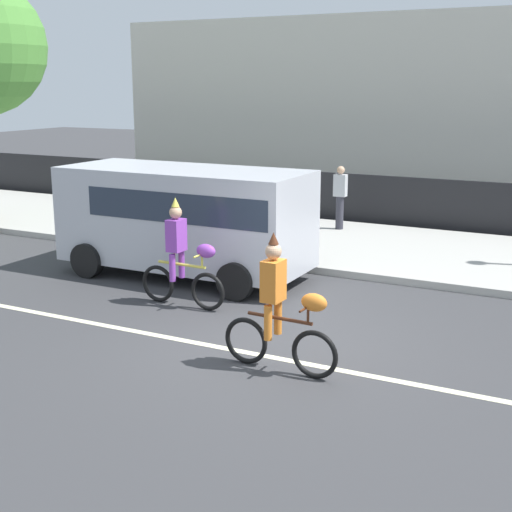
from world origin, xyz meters
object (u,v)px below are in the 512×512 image
Objects in this scene: parade_cyclist_purple at (182,260)px; parade_cyclist_orange at (281,312)px; parked_van_silver at (188,214)px; pedestrian_onlooker at (340,196)px.

parade_cyclist_purple is 3.32m from parade_cyclist_orange.
parked_van_silver is 3.09× the size of pedestrian_onlooker.
parked_van_silver is 5.37m from pedestrian_onlooker.
parade_cyclist_orange is at bearing -43.78° from parked_van_silver.
parked_van_silver is at bearing 119.54° from parade_cyclist_purple.
pedestrian_onlooker is (0.29, 6.94, 0.17)m from parade_cyclist_purple.
parade_cyclist_orange is 0.38× the size of parked_van_silver.
parade_cyclist_purple is 1.00× the size of parade_cyclist_orange.
parade_cyclist_purple is 0.38× the size of parked_van_silver.
parade_cyclist_purple is at bearing -92.38° from pedestrian_onlooker.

